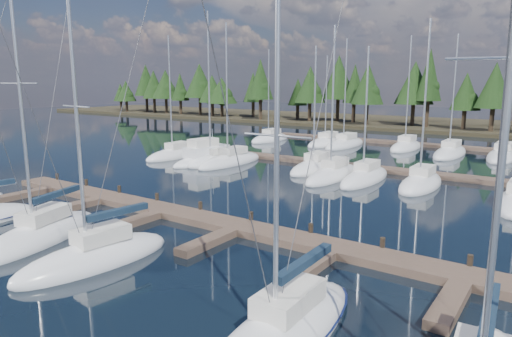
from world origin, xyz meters
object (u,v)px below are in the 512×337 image
Objects in this scene: front_sailboat_3 at (96,257)px; motor_yacht_left at (206,159)px; front_sailboat_4 at (283,332)px; front_sailboat_2 at (40,235)px; main_dock at (234,230)px.

motor_yacht_left is at bearing 119.83° from front_sailboat_3.
front_sailboat_2 is at bearing 177.14° from front_sailboat_4.
main_dock is 7.68m from front_sailboat_3.
front_sailboat_3 is at bearing -60.17° from motor_yacht_left.
motor_yacht_left is at bearing 134.79° from main_dock.
front_sailboat_3 is (5.18, -0.27, -0.01)m from front_sailboat_2.
front_sailboat_4 is at bearing -44.12° from main_dock.
front_sailboat_2 is 5.18m from front_sailboat_3.
motor_yacht_left is at bearing 109.71° from front_sailboat_2.
front_sailboat_2 reaches higher than front_sailboat_3.
front_sailboat_3 reaches higher than front_sailboat_4.
front_sailboat_3 is 1.50× the size of motor_yacht_left.
main_dock is 10.53m from front_sailboat_2.
front_sailboat_2 is at bearing 177.00° from front_sailboat_3.
front_sailboat_4 is (15.88, -0.79, -0.03)m from front_sailboat_2.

